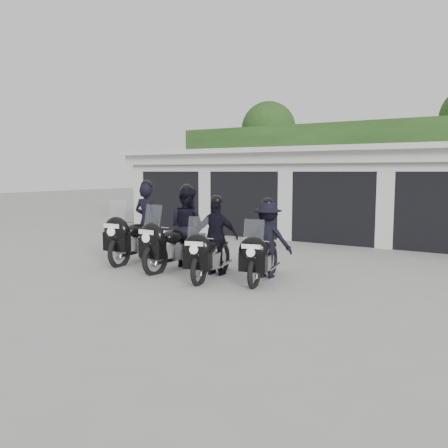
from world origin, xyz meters
The scene contains 7 objects.
ground centered at (0.00, 0.00, 0.00)m, with size 80.00×80.00×0.00m, color gray.
garage_block centered at (0.00, 8.06, 1.42)m, with size 16.40×6.80×2.96m.
background_vegetation centered at (0.37, 12.92, 2.77)m, with size 20.00×3.90×5.80m.
police_bike_a centered at (-3.12, 0.33, 0.81)m, with size 0.85×2.35×2.05m.
police_bike_b centered at (-1.73, 0.21, 0.83)m, with size 0.93×2.27×1.98m.
police_bike_c centered at (-0.60, -0.16, 0.75)m, with size 1.05×2.00×1.76m.
police_bike_d centered at (0.42, 0.22, 0.73)m, with size 1.12×1.95×1.72m.
Camera 1 is at (4.80, -8.36, 2.20)m, focal length 38.00 mm.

